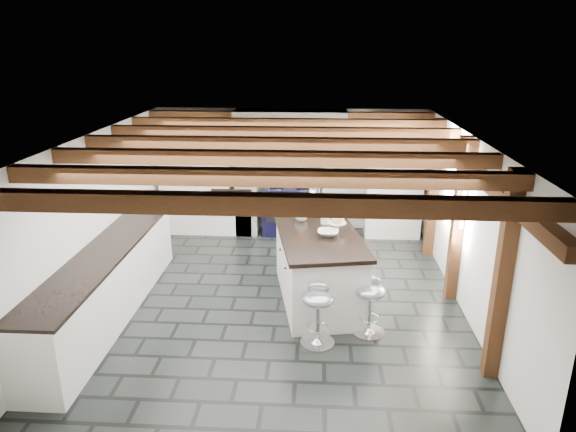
# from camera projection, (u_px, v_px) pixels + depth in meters

# --- Properties ---
(ground) EXTENTS (6.00, 6.00, 0.00)m
(ground) POSITION_uv_depth(u_px,v_px,m) (279.00, 298.00, 7.26)
(ground) COLOR black
(ground) RESTS_ON ground
(room_shell) EXTENTS (6.00, 6.03, 6.00)m
(room_shell) POSITION_uv_depth(u_px,v_px,m) (248.00, 197.00, 8.29)
(room_shell) COLOR silver
(room_shell) RESTS_ON ground
(range_cooker) EXTENTS (1.00, 0.63, 0.99)m
(range_cooker) POSITION_uv_depth(u_px,v_px,m) (290.00, 209.00, 9.64)
(range_cooker) COLOR black
(range_cooker) RESTS_ON ground
(kitchen_island) EXTENTS (1.39, 2.16, 1.33)m
(kitchen_island) POSITION_uv_depth(u_px,v_px,m) (318.00, 265.00, 7.10)
(kitchen_island) COLOR white
(kitchen_island) RESTS_ON ground
(bar_stool_near) EXTENTS (0.40, 0.40, 0.74)m
(bar_stool_near) POSITION_uv_depth(u_px,v_px,m) (370.00, 300.00, 6.25)
(bar_stool_near) COLOR silver
(bar_stool_near) RESTS_ON ground
(bar_stool_far) EXTENTS (0.41, 0.41, 0.77)m
(bar_stool_far) POSITION_uv_depth(u_px,v_px,m) (318.00, 308.00, 6.02)
(bar_stool_far) COLOR silver
(bar_stool_far) RESTS_ON ground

